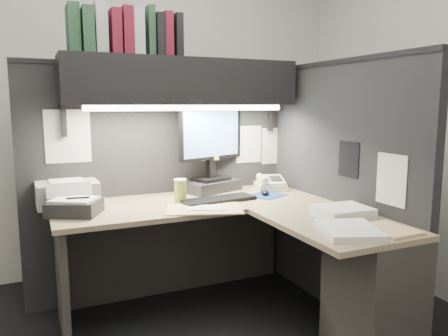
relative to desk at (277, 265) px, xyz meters
The scene contains 20 objects.
wall_back 1.81m from the desk, 105.82° to the left, with size 3.50×0.04×2.70m, color silver.
partition_back 1.07m from the desk, 113.00° to the left, with size 1.90×0.06×1.60m, color black.
partition_right 0.68m from the desk, 18.19° to the left, with size 0.06×1.50×1.60m, color black.
desk is the anchor object (origin of this frame).
overhead_shelf 1.33m from the desk, 111.79° to the left, with size 1.55×0.34×0.30m, color black.
task_light_tube 1.12m from the desk, 116.16° to the left, with size 0.04×0.04×1.32m, color white.
monitor 0.97m from the desk, 94.84° to the left, with size 0.54×0.36×0.60m.
keyboard 0.59m from the desk, 108.02° to the left, with size 0.49×0.16×0.02m, color black.
mousepad 0.63m from the desk, 66.83° to the left, with size 0.22×0.20×0.00m, color navy.
mouse 0.64m from the desk, 68.33° to the left, with size 0.06×0.09×0.03m, color black.
telephone 0.83m from the desk, 63.39° to the left, with size 0.20×0.21×0.08m, color beige.
coffee_cup 0.76m from the desk, 125.98° to the left, with size 0.08×0.08×0.14m, color gold.
printer 1.37m from the desk, 142.99° to the left, with size 0.36×0.31×0.15m, color #9C9FA2.
notebook_stack 1.20m from the desk, 153.87° to the left, with size 0.27×0.23×0.08m, color black.
open_folder 0.54m from the desk, 134.67° to the left, with size 0.45×0.29×0.01m, color tan.
paper_stack_a 0.48m from the desk, 23.71° to the right, with size 0.28×0.24×0.05m, color white.
paper_stack_b 0.54m from the desk, 70.67° to the right, with size 0.26×0.32×0.03m, color white.
manila_stack 0.66m from the desk, 52.98° to the right, with size 0.20×0.26×0.01m, color tan.
binder_row 1.69m from the desk, 131.67° to the left, with size 0.69×0.26×0.31m.
pinned_papers 0.83m from the desk, 90.40° to the left, with size 1.76×1.31×0.51m.
Camera 1 is at (-0.82, -2.05, 1.36)m, focal length 35.00 mm.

